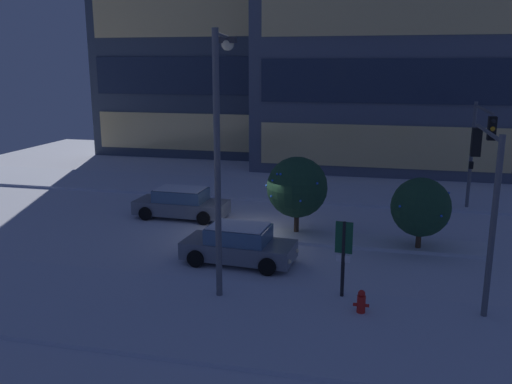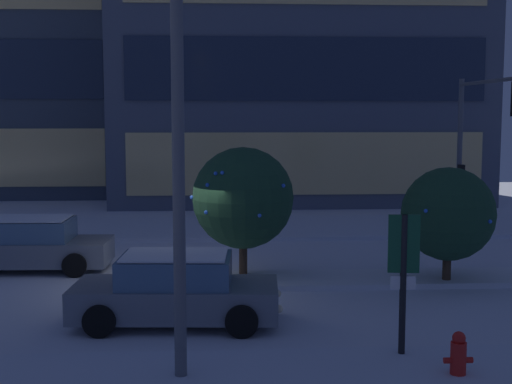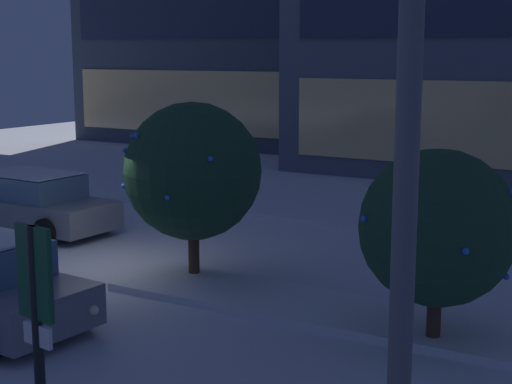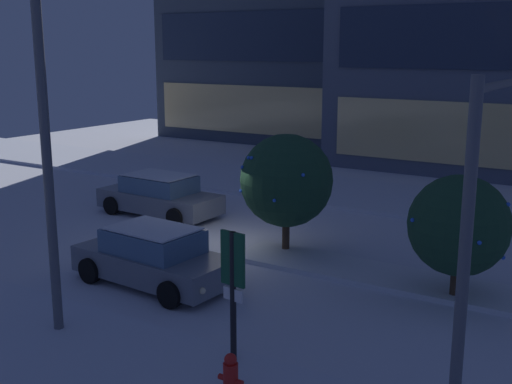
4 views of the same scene
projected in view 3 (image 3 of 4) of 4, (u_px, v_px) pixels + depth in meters
The scene contains 8 objects.
ground at pixel (116, 270), 16.05m from camera, with size 52.00×52.00×0.00m, color silver.
curb_strip_far at pixel (303, 201), 23.17m from camera, with size 52.00×5.20×0.14m, color silver.
median_strip at pixel (346, 314), 13.17m from camera, with size 9.00×1.80×0.14m, color silver.
car_far at pixel (31, 203), 19.51m from camera, with size 4.73×2.14×1.49m.
traffic_light_corner_near_right at pixel (480, 110), 7.08m from camera, with size 0.32×4.66×5.56m.
parking_info_sign at pixel (37, 313), 8.34m from camera, with size 0.55×0.13×2.64m.
decorated_tree_median at pixel (438, 228), 11.64m from camera, with size 2.39×2.39×3.04m.
decorated_tree_left_of_median at pixel (193, 171), 15.04m from camera, with size 2.74×2.68×3.52m.
Camera 3 is at (10.43, -11.85, 4.43)m, focal length 54.47 mm.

